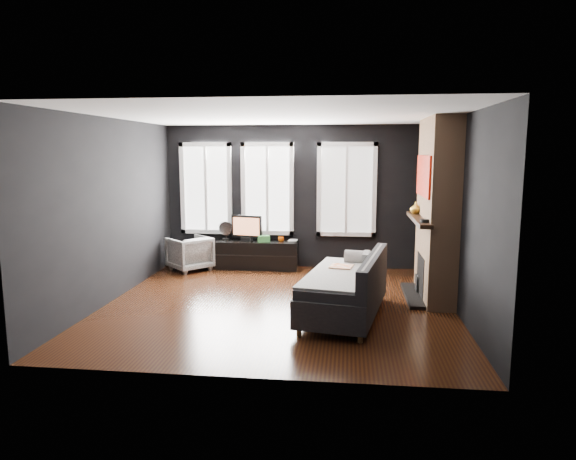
# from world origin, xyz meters

# --- Properties ---
(floor) EXTENTS (5.00, 5.00, 0.00)m
(floor) POSITION_xyz_m (0.00, 0.00, 0.00)
(floor) COLOR black
(floor) RESTS_ON ground
(ceiling) EXTENTS (5.00, 5.00, 0.00)m
(ceiling) POSITION_xyz_m (0.00, 0.00, 2.70)
(ceiling) COLOR white
(ceiling) RESTS_ON ground
(wall_back) EXTENTS (5.00, 0.02, 2.70)m
(wall_back) POSITION_xyz_m (0.00, 2.50, 1.35)
(wall_back) COLOR black
(wall_back) RESTS_ON ground
(wall_left) EXTENTS (0.02, 5.00, 2.70)m
(wall_left) POSITION_xyz_m (-2.50, 0.00, 1.35)
(wall_left) COLOR black
(wall_left) RESTS_ON ground
(wall_right) EXTENTS (0.02, 5.00, 2.70)m
(wall_right) POSITION_xyz_m (2.50, 0.00, 1.35)
(wall_right) COLOR black
(wall_right) RESTS_ON ground
(windows) EXTENTS (4.00, 0.16, 1.76)m
(windows) POSITION_xyz_m (-0.45, 2.46, 2.38)
(windows) COLOR white
(windows) RESTS_ON wall_back
(fireplace) EXTENTS (0.70, 1.62, 2.70)m
(fireplace) POSITION_xyz_m (2.30, 0.60, 1.35)
(fireplace) COLOR #93724C
(fireplace) RESTS_ON floor
(sofa) EXTENTS (1.36, 2.16, 0.87)m
(sofa) POSITION_xyz_m (0.95, -0.46, 0.43)
(sofa) COLOR #262629
(sofa) RESTS_ON floor
(stripe_pillow) EXTENTS (0.13, 0.37, 0.37)m
(stripe_pillow) POSITION_xyz_m (1.25, -0.06, 0.63)
(stripe_pillow) COLOR gray
(stripe_pillow) RESTS_ON sofa
(armchair) EXTENTS (0.93, 0.93, 0.70)m
(armchair) POSITION_xyz_m (-1.95, 1.95, 0.35)
(armchair) COLOR white
(armchair) RESTS_ON floor
(media_console) EXTENTS (1.55, 0.51, 0.53)m
(media_console) POSITION_xyz_m (-0.71, 2.24, 0.27)
(media_console) COLOR black
(media_console) RESTS_ON floor
(monitor) EXTENTS (0.63, 0.26, 0.55)m
(monitor) POSITION_xyz_m (-0.91, 2.23, 0.81)
(monitor) COLOR black
(monitor) RESTS_ON media_console
(desk_fan) EXTENTS (0.27, 0.27, 0.37)m
(desk_fan) POSITION_xyz_m (-1.33, 2.26, 0.72)
(desk_fan) COLOR gray
(desk_fan) RESTS_ON media_console
(mug) EXTENTS (0.14, 0.13, 0.12)m
(mug) POSITION_xyz_m (-0.26, 2.22, 0.59)
(mug) COLOR #DF5405
(mug) RESTS_ON media_console
(book) EXTENTS (0.16, 0.03, 0.21)m
(book) POSITION_xyz_m (-0.12, 2.33, 0.64)
(book) COLOR tan
(book) RESTS_ON media_console
(storage_box) EXTENTS (0.25, 0.20, 0.12)m
(storage_box) POSITION_xyz_m (-0.58, 2.16, 0.59)
(storage_box) COLOR #337A35
(storage_box) RESTS_ON media_console
(mantel_vase) EXTENTS (0.23, 0.24, 0.18)m
(mantel_vase) POSITION_xyz_m (2.05, 1.05, 1.32)
(mantel_vase) COLOR orange
(mantel_vase) RESTS_ON fireplace
(mantel_clock) EXTENTS (0.15, 0.15, 0.04)m
(mantel_clock) POSITION_xyz_m (2.05, 0.05, 1.25)
(mantel_clock) COLOR black
(mantel_clock) RESTS_ON fireplace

